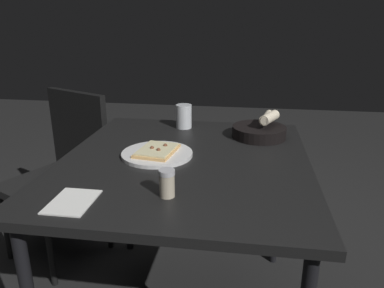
{
  "coord_description": "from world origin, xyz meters",
  "views": [
    {
      "loc": [
        -1.27,
        -0.22,
        1.26
      ],
      "look_at": [
        -0.03,
        -0.03,
        0.82
      ],
      "focal_mm": 34.53,
      "sensor_mm": 36.0,
      "label": 1
    }
  ],
  "objects_px": {
    "beer_glass": "(184,118)",
    "bread_basket": "(260,130)",
    "dining_table": "(185,175)",
    "pizza_plate": "(157,153)",
    "chair_near": "(65,165)",
    "pepper_shaker": "(167,185)"
  },
  "relations": [
    {
      "from": "pizza_plate",
      "to": "beer_glass",
      "type": "xyz_separation_m",
      "value": [
        0.38,
        -0.04,
        0.04
      ]
    },
    {
      "from": "dining_table",
      "to": "beer_glass",
      "type": "xyz_separation_m",
      "value": [
        0.39,
        0.07,
        0.12
      ]
    },
    {
      "from": "beer_glass",
      "to": "bread_basket",
      "type": "bearing_deg",
      "value": -104.76
    },
    {
      "from": "pepper_shaker",
      "to": "dining_table",
      "type": "bearing_deg",
      "value": -0.17
    },
    {
      "from": "pepper_shaker",
      "to": "chair_near",
      "type": "relative_size",
      "value": 0.1
    },
    {
      "from": "dining_table",
      "to": "pizza_plate",
      "type": "relative_size",
      "value": 3.83
    },
    {
      "from": "beer_glass",
      "to": "chair_near",
      "type": "distance_m",
      "value": 0.73
    },
    {
      "from": "beer_glass",
      "to": "chair_near",
      "type": "bearing_deg",
      "value": 86.18
    },
    {
      "from": "pizza_plate",
      "to": "chair_near",
      "type": "relative_size",
      "value": 0.31
    },
    {
      "from": "bread_basket",
      "to": "pepper_shaker",
      "type": "height_order",
      "value": "bread_basket"
    },
    {
      "from": "chair_near",
      "to": "bread_basket",
      "type": "bearing_deg",
      "value": -97.72
    },
    {
      "from": "pizza_plate",
      "to": "pepper_shaker",
      "type": "distance_m",
      "value": 0.34
    },
    {
      "from": "pizza_plate",
      "to": "bread_basket",
      "type": "relative_size",
      "value": 1.16
    },
    {
      "from": "dining_table",
      "to": "beer_glass",
      "type": "height_order",
      "value": "beer_glass"
    },
    {
      "from": "pizza_plate",
      "to": "pepper_shaker",
      "type": "xyz_separation_m",
      "value": [
        -0.32,
        -0.11,
        0.03
      ]
    },
    {
      "from": "pepper_shaker",
      "to": "bread_basket",
      "type": "bearing_deg",
      "value": -25.08
    },
    {
      "from": "pizza_plate",
      "to": "dining_table",
      "type": "bearing_deg",
      "value": -96.05
    },
    {
      "from": "pepper_shaker",
      "to": "pizza_plate",
      "type": "bearing_deg",
      "value": 18.53
    },
    {
      "from": "beer_glass",
      "to": "pepper_shaker",
      "type": "distance_m",
      "value": 0.71
    },
    {
      "from": "pizza_plate",
      "to": "chair_near",
      "type": "xyz_separation_m",
      "value": [
        0.43,
        0.62,
        -0.26
      ]
    },
    {
      "from": "bread_basket",
      "to": "pepper_shaker",
      "type": "bearing_deg",
      "value": 154.92
    },
    {
      "from": "dining_table",
      "to": "pepper_shaker",
      "type": "xyz_separation_m",
      "value": [
        -0.31,
        0.0,
        0.1
      ]
    }
  ]
}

